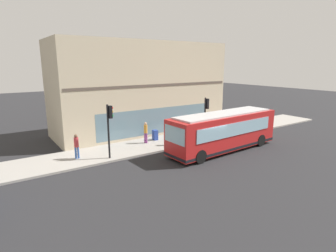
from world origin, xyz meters
name	(u,v)px	position (x,y,z in m)	size (l,w,h in m)	color
ground	(203,156)	(0.00, 0.00, 0.00)	(120.00, 120.00, 0.00)	#262628
sidewalk_curb	(169,141)	(4.62, 0.00, 0.07)	(4.04, 40.00, 0.15)	#9E9991
building_corner	(140,88)	(9.76, 0.00, 4.45)	(6.29, 17.02, 8.92)	beige
city_bus_nearside	(223,131)	(0.28, -2.31, 1.55)	(3.03, 10.15, 3.07)	red
traffic_light_near_corner	(206,111)	(2.96, -2.81, 2.82)	(0.32, 0.49, 3.83)	black
traffic_light_down_block	(110,121)	(3.19, 6.09, 2.89)	(0.32, 0.49, 3.93)	black
fire_hydrant	(221,129)	(4.20, -6.03, 0.51)	(0.35, 0.35, 0.74)	gold
pedestrian_near_hydrant	(173,135)	(3.32, 0.53, 1.03)	(0.32, 0.32, 1.54)	#3F8C4C
pedestrian_walking_along_curb	(76,145)	(4.41, 8.19, 1.20)	(0.32, 0.32, 1.80)	#3359A5
pedestrian_by_light_pole	(146,131)	(5.12, 2.09, 1.21)	(0.32, 0.32, 1.83)	#8C3F8C
newspaper_vending_box	(155,135)	(5.50, 0.91, 0.60)	(0.44, 0.42, 0.90)	#263F99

